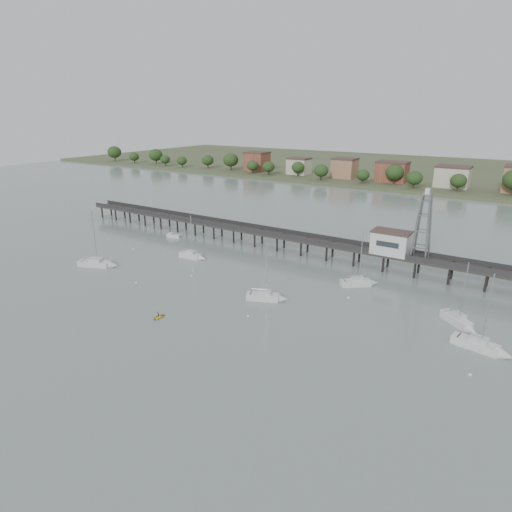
{
  "coord_description": "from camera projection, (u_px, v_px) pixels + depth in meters",
  "views": [
    {
      "loc": [
        49.49,
        -34.04,
        34.66
      ],
      "look_at": [
        0.41,
        42.0,
        4.0
      ],
      "focal_mm": 30.0,
      "sensor_mm": 36.0,
      "label": 1
    }
  ],
  "objects": [
    {
      "name": "dinghy_occupant",
      "position": [
        159.0,
        318.0,
        75.65
      ],
      "size": [
        0.58,
        1.05,
        0.24
      ],
      "primitive_type": "imported",
      "rotation": [
        0.0,
        0.0,
        2.9
      ],
      "color": "black",
      "rests_on": "ground"
    },
    {
      "name": "sailboat_c",
      "position": [
        270.0,
        297.0,
        82.44
      ],
      "size": [
        7.59,
        4.85,
        12.21
      ],
      "rotation": [
        0.0,
        0.0,
        0.4
      ],
      "color": "silver",
      "rests_on": "ground"
    },
    {
      "name": "white_tender",
      "position": [
        174.0,
        236.0,
        123.86
      ],
      "size": [
        4.23,
        2.54,
        1.53
      ],
      "rotation": [
        0.0,
        0.0,
        0.24
      ],
      "color": "silver",
      "rests_on": "ground"
    },
    {
      "name": "yellow_dinghy",
      "position": [
        159.0,
        318.0,
        75.65
      ],
      "size": [
        1.76,
        0.54,
        2.46
      ],
      "primitive_type": "imported",
      "rotation": [
        0.0,
        0.0,
        -0.02
      ],
      "color": "yellow",
      "rests_on": "ground"
    },
    {
      "name": "lattice_tower",
      "position": [
        423.0,
        227.0,
        91.63
      ],
      "size": [
        3.2,
        3.2,
        15.5
      ],
      "color": "slate",
      "rests_on": "ground"
    },
    {
      "name": "pier",
      "position": [
        292.0,
        238.0,
        110.15
      ],
      "size": [
        150.0,
        5.0,
        5.5
      ],
      "color": "#2D2823",
      "rests_on": "ground"
    },
    {
      "name": "ground_plane",
      "position": [
        101.0,
        357.0,
        63.63
      ],
      "size": [
        500.0,
        500.0,
        0.0
      ],
      "primitive_type": "plane",
      "color": "slate",
      "rests_on": "ground"
    },
    {
      "name": "pier_building",
      "position": [
        391.0,
        242.0,
        96.39
      ],
      "size": [
        8.4,
        5.4,
        5.3
      ],
      "color": "silver",
      "rests_on": "ground"
    },
    {
      "name": "sailboat_e",
      "position": [
        462.0,
        323.0,
        72.3
      ],
      "size": [
        6.72,
        6.28,
        11.89
      ],
      "rotation": [
        0.0,
        0.0,
        -0.72
      ],
      "color": "silver",
      "rests_on": "ground"
    },
    {
      "name": "sailboat_d",
      "position": [
        487.0,
        348.0,
        64.72
      ],
      "size": [
        8.26,
        3.71,
        13.2
      ],
      "rotation": [
        0.0,
        0.0,
        -0.18
      ],
      "color": "silver",
      "rests_on": "ground"
    },
    {
      "name": "sailboat_f",
      "position": [
        362.0,
        283.0,
        89.51
      ],
      "size": [
        7.06,
        6.31,
        12.24
      ],
      "rotation": [
        0.0,
        0.0,
        0.68
      ],
      "color": "silver",
      "rests_on": "ground"
    },
    {
      "name": "sailboat_b",
      "position": [
        195.0,
        256.0,
        105.76
      ],
      "size": [
        6.97,
        2.42,
        11.47
      ],
      "rotation": [
        0.0,
        0.0,
        0.06
      ],
      "color": "silver",
      "rests_on": "ground"
    },
    {
      "name": "far_shore",
      "position": [
        436.0,
        171.0,
        253.78
      ],
      "size": [
        500.0,
        170.0,
        10.4
      ],
      "color": "#475133",
      "rests_on": "ground"
    },
    {
      "name": "mooring_buoys",
      "position": [
        235.0,
        292.0,
        86.3
      ],
      "size": [
        83.62,
        17.8,
        0.39
      ],
      "color": "#F7EDC0",
      "rests_on": "ground"
    },
    {
      "name": "sailboat_a",
      "position": [
        102.0,
        264.0,
        100.42
      ],
      "size": [
        9.03,
        5.8,
        14.38
      ],
      "rotation": [
        0.0,
        0.0,
        0.41
      ],
      "color": "silver",
      "rests_on": "ground"
    }
  ]
}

